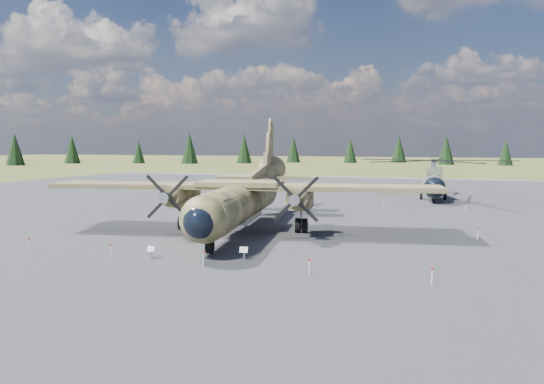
% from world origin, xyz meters
% --- Properties ---
extents(ground, '(500.00, 500.00, 0.00)m').
position_xyz_m(ground, '(0.00, 0.00, 0.00)').
color(ground, brown).
rests_on(ground, ground).
extents(apron, '(120.00, 120.00, 0.04)m').
position_xyz_m(apron, '(0.00, 10.00, 0.00)').
color(apron, slate).
rests_on(apron, ground).
extents(transport_plane, '(29.64, 26.69, 9.77)m').
position_xyz_m(transport_plane, '(-0.57, -1.34, 2.81)').
color(transport_plane, '#3C3F22').
rests_on(transport_plane, ground).
extents(helicopter_near, '(20.50, 23.37, 4.90)m').
position_xyz_m(helicopter_near, '(12.49, 26.25, 3.47)').
color(helicopter_near, slate).
rests_on(helicopter_near, ground).
extents(info_placard_left, '(0.48, 0.22, 0.75)m').
position_xyz_m(info_placard_left, '(-1.75, -12.74, 0.50)').
color(info_placard_left, gray).
rests_on(info_placard_left, ground).
extents(info_placard_right, '(0.51, 0.27, 0.77)m').
position_xyz_m(info_placard_right, '(3.48, -11.27, 0.51)').
color(info_placard_right, gray).
rests_on(info_placard_right, ground).
extents(barrier_fence, '(33.12, 29.62, 0.85)m').
position_xyz_m(barrier_fence, '(-0.46, -0.08, 0.51)').
color(barrier_fence, silver).
rests_on(barrier_fence, ground).
extents(treeline, '(323.10, 328.05, 10.99)m').
position_xyz_m(treeline, '(9.00, 1.99, 4.77)').
color(treeline, black).
rests_on(treeline, ground).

